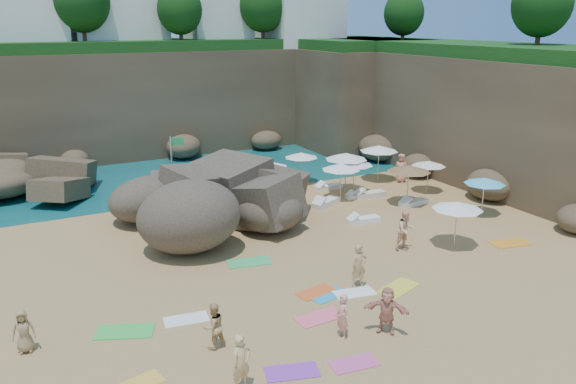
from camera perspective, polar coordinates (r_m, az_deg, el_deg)
name	(u,v)px	position (r m, az deg, el deg)	size (l,w,h in m)	color
ground	(279,258)	(25.48, -0.90, -6.67)	(120.00, 120.00, 0.00)	tan
seawater	(132,139)	(52.94, -15.61, 5.25)	(120.00, 120.00, 0.00)	#0C4751
cliff_back	(166,100)	(47.95, -12.33, 9.16)	(44.00, 8.00, 8.00)	brown
cliff_right	(471,114)	(41.67, 18.05, 7.58)	(8.00, 30.00, 8.00)	brown
cliff_corner	(351,96)	(49.61, 6.47, 9.69)	(10.00, 12.00, 8.00)	brown
rock_promontory	(0,197)	(38.30, -27.22, -0.42)	(12.00, 7.00, 2.00)	brown
clifftop_buildings	(169,8)	(48.57, -12.01, 17.85)	(28.48, 9.48, 7.00)	white
clifftop_trees	(217,6)	(43.18, -7.18, 18.25)	(35.60, 23.82, 4.40)	#11380F
rock_outcrop	(215,231)	(28.86, -7.39, -3.90)	(9.03, 6.78, 3.61)	brown
flag_pole	(174,162)	(32.44, -11.51, 3.04)	(0.78, 0.28, 4.07)	silver
parasol_0	(301,155)	(36.48, 1.35, 3.77)	(2.16, 2.16, 2.05)	silver
parasol_1	(346,156)	(34.68, 5.93, 3.63)	(2.61, 2.61, 2.47)	silver
parasol_2	(270,164)	(34.04, -1.85, 2.83)	(2.19, 2.19, 2.07)	silver
parasol_3	(354,162)	(34.34, 6.74, 3.01)	(2.30, 2.30, 2.17)	silver
parasol_4	(379,148)	(37.52, 9.24, 4.39)	(2.51, 2.51, 2.38)	silver
parasol_6	(409,168)	(32.73, 12.17, 2.36)	(2.50, 2.50, 2.36)	silver
parasol_7	(341,167)	(33.22, 5.41, 2.56)	(2.29, 2.29, 2.16)	silver
parasol_8	(429,164)	(35.63, 14.10, 2.83)	(2.09, 2.09, 1.98)	silver
parasol_10	(485,181)	(32.19, 19.35, 1.07)	(2.22, 2.22, 2.10)	silver
parasol_11	(458,206)	(27.13, 16.85, -1.34)	(2.34, 2.34, 2.22)	silver
lounger_0	(329,187)	(35.62, 4.15, 0.51)	(1.79, 0.60, 0.28)	white
lounger_1	(358,196)	(34.09, 7.14, -0.38)	(1.54, 0.51, 0.24)	white
lounger_2	(326,203)	(32.50, 3.87, -1.08)	(2.05, 0.68, 0.32)	white
lounger_3	(369,194)	(34.33, 8.27, -0.25)	(1.96, 0.65, 0.30)	silver
lounger_4	(363,220)	(29.96, 7.68, -2.84)	(1.79, 0.60, 0.28)	white
lounger_5	(413,203)	(33.26, 12.63, -1.08)	(1.82, 0.61, 0.28)	silver
towel_1	(354,363)	(18.38, 6.74, -16.91)	(1.51, 0.76, 0.03)	#D45291
towel_2	(316,292)	(22.44, 2.85, -10.11)	(1.57, 0.79, 0.03)	#E35C23
towel_3	(125,332)	(20.62, -16.26, -13.45)	(1.95, 0.97, 0.03)	green
towel_5	(186,319)	(20.87, -10.30, -12.61)	(1.56, 0.78, 0.03)	white
towel_6	(292,372)	(17.90, 0.40, -17.80)	(1.64, 0.82, 0.03)	purple
towel_8	(329,295)	(22.24, 4.14, -10.40)	(1.52, 0.76, 0.03)	#2799D2
towel_9	(320,317)	(20.71, 3.23, -12.59)	(1.74, 0.87, 0.03)	#F45F71
towel_10	(510,243)	(29.03, 21.65, -4.86)	(1.89, 0.94, 0.03)	orange
towel_11	(249,262)	(25.04, -3.96, -7.11)	(1.91, 0.95, 0.03)	#34B965
towel_12	(398,288)	(23.15, 11.16, -9.53)	(1.82, 0.91, 0.03)	yellow
towel_13	(354,293)	(22.50, 6.77, -10.13)	(1.63, 0.81, 0.03)	white
person_stand_0	(241,363)	(16.82, -4.77, -16.88)	(0.64, 0.42, 1.74)	#DDB674
person_stand_1	(214,326)	(18.77, -7.56, -13.36)	(0.77, 0.60, 1.58)	tan
person_stand_2	(233,184)	(33.95, -5.57, 0.77)	(1.01, 0.42, 1.57)	tan
person_stand_3	(261,200)	(30.51, -2.79, -0.77)	(1.08, 0.45, 1.85)	olive
person_stand_4	(401,168)	(37.65, 11.40, 2.40)	(0.93, 0.51, 1.91)	tan
person_stand_5	(184,196)	(31.75, -10.54, -0.45)	(1.60, 0.46, 1.73)	#A66C53
person_stand_6	(342,316)	(19.25, 5.54, -12.47)	(0.57, 0.38, 1.57)	#E89B84
person_lie_2	(26,346)	(20.55, -25.07, -14.02)	(0.70, 1.44, 0.38)	#9F7F4F
person_lie_3	(386,327)	(20.00, 9.91, -13.33)	(1.53, 1.65, 0.44)	tan
person_lie_4	(358,282)	(22.90, 7.15, -9.09)	(0.65, 1.79, 0.43)	tan
person_lie_5	(405,242)	(26.75, 11.78, -5.03)	(0.92, 1.89, 0.72)	#F8BC8D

